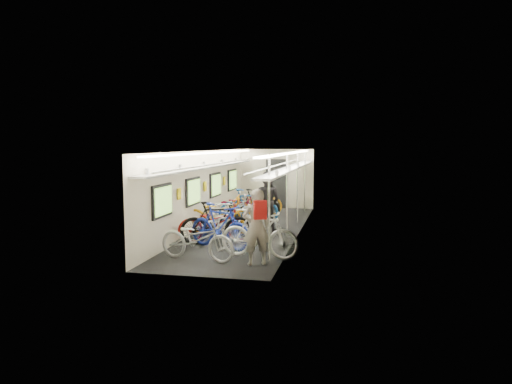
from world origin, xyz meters
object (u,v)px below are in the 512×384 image
at_px(bicycle_1, 220,226).
at_px(backpack, 260,210).
at_px(passenger_near, 256,227).
at_px(passenger_mid, 267,201).
at_px(bicycle_0, 197,239).

xyz_separation_m(bicycle_1, backpack, (1.39, -1.84, 0.71)).
bearing_deg(bicycle_1, passenger_near, -113.11).
height_order(passenger_near, passenger_mid, passenger_mid).
distance_m(bicycle_0, bicycle_1, 1.23).
bearing_deg(bicycle_1, passenger_mid, 8.70).
bearing_deg(passenger_mid, backpack, 113.25).
xyz_separation_m(passenger_near, backpack, (0.19, -0.53, 0.45)).
bearing_deg(backpack, bicycle_0, 139.04).
xyz_separation_m(passenger_near, passenger_mid, (-0.48, 3.91, 0.07)).
xyz_separation_m(bicycle_1, passenger_mid, (0.72, 2.60, 0.33)).
bearing_deg(bicycle_0, passenger_near, -80.83).
bearing_deg(bicycle_0, backpack, -98.67).
bearing_deg(passenger_near, bicycle_1, -70.77).
bearing_deg(passenger_mid, bicycle_1, 89.15).
bearing_deg(bicycle_1, bicycle_0, -163.64).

